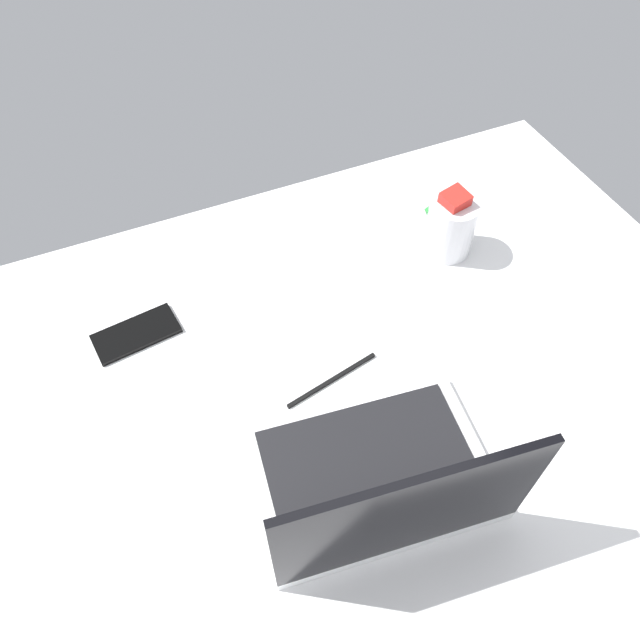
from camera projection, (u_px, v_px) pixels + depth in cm
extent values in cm
cube|color=white|center=(271.00, 585.00, 85.41)|extent=(180.00, 140.00, 18.00)
cube|color=silver|center=(370.00, 471.00, 85.35)|extent=(35.51, 26.78, 2.00)
cube|color=black|center=(367.00, 458.00, 85.29)|extent=(30.82, 20.35, 0.40)
cube|color=black|center=(409.00, 516.00, 69.80)|extent=(32.88, 4.94, 21.00)
cylinder|color=silver|center=(450.00, 227.00, 109.79)|extent=(9.00, 9.00, 11.00)
cube|color=red|center=(448.00, 234.00, 111.44)|extent=(7.30, 8.02, 5.18)
cube|color=#268C33|center=(452.00, 227.00, 108.95)|extent=(5.77, 6.61, 3.15)
cube|color=#268C33|center=(443.00, 212.00, 107.46)|extent=(5.78, 5.30, 5.56)
cube|color=red|center=(454.00, 202.00, 105.23)|extent=(5.33, 5.32, 4.67)
cube|color=black|center=(136.00, 334.00, 101.16)|extent=(14.76, 8.56, 0.80)
cube|color=black|center=(332.00, 380.00, 95.61)|extent=(16.76, 4.07, 0.60)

